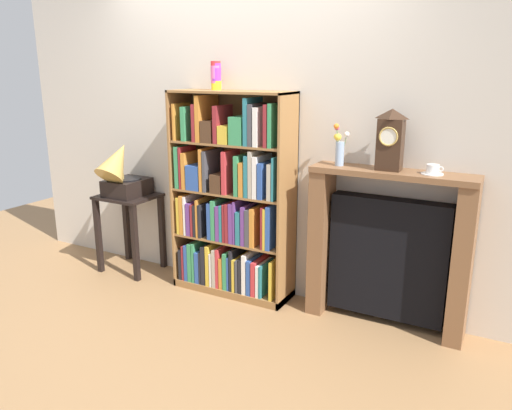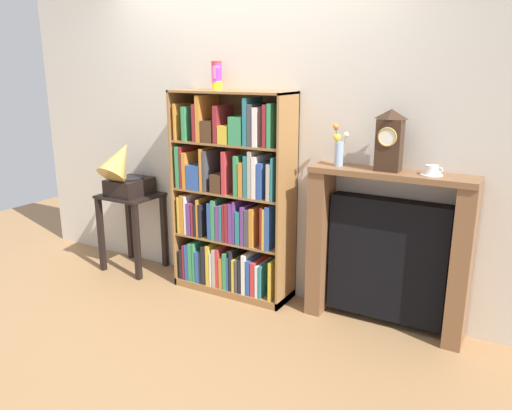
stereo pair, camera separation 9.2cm
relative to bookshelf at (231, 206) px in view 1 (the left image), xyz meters
name	(u,v)px [view 1 (the left image)]	position (x,y,z in m)	size (l,w,h in m)	color
ground_plane	(228,295)	(0.01, -0.07, -0.73)	(7.76, 6.40, 0.02)	#997047
wall_back	(255,131)	(0.10, 0.21, 0.58)	(4.76, 0.08, 2.60)	beige
bookshelf	(231,206)	(0.00, 0.00, 0.00)	(0.98, 0.33, 1.62)	olive
cup_stack	(216,76)	(-0.15, 0.06, 1.00)	(0.08, 0.08, 0.21)	yellow
side_table_left	(129,216)	(-1.04, -0.04, -0.22)	(0.49, 0.42, 0.70)	black
gramophone	(121,172)	(-1.04, -0.10, 0.19)	(0.30, 0.49, 0.53)	black
fireplace_mantel	(388,251)	(1.24, 0.06, -0.17)	(1.10, 0.27, 1.12)	brown
mantel_clock	(390,140)	(1.21, 0.04, 0.60)	(0.16, 0.12, 0.40)	#382316
flower_vase	(339,147)	(0.86, 0.04, 0.53)	(0.11, 0.10, 0.29)	#99B2D1
teacup_with_saucer	(433,170)	(1.49, 0.04, 0.43)	(0.14, 0.14, 0.06)	white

